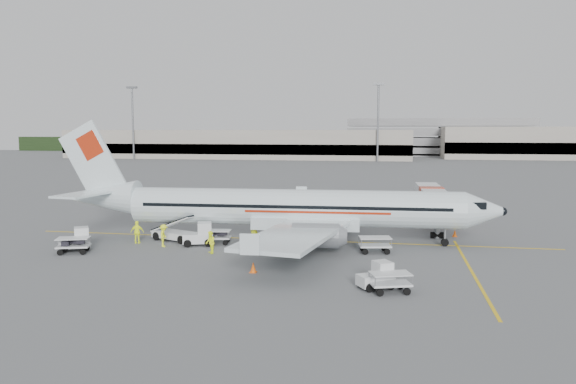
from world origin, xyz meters
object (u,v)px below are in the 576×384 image
(tug_mid, at_px, (198,234))
(tug_aft, at_px, (75,239))
(belt_loader, at_px, (175,224))
(tug_fore, at_px, (376,275))
(jet_bridge, at_px, (431,207))
(aircraft, at_px, (295,183))

(tug_mid, distance_m, tug_aft, 9.30)
(belt_loader, height_order, tug_fore, belt_loader)
(jet_bridge, height_order, belt_loader, jet_bridge)
(tug_mid, bearing_deg, tug_aft, -177.50)
(jet_bridge, xyz_separation_m, tug_fore, (-4.55, -21.45, -1.13))
(aircraft, relative_size, tug_aft, 15.65)
(jet_bridge, bearing_deg, belt_loader, -156.52)
(aircraft, distance_m, tug_mid, 8.77)
(jet_bridge, relative_size, tug_aft, 6.44)
(jet_bridge, relative_size, belt_loader, 2.78)
(aircraft, xyz_separation_m, jet_bridge, (11.40, 9.06, -2.96))
(tug_fore, bearing_deg, jet_bridge, 46.66)
(aircraft, bearing_deg, tug_aft, -162.00)
(belt_loader, relative_size, tug_aft, 2.32)
(jet_bridge, height_order, tug_fore, jet_bridge)
(tug_aft, bearing_deg, tug_mid, -9.91)
(aircraft, distance_m, belt_loader, 10.50)
(aircraft, xyz_separation_m, tug_mid, (-7.38, -2.61, -3.96))
(tug_fore, xyz_separation_m, tug_mid, (-14.24, 9.79, 0.13))
(tug_fore, bearing_deg, tug_aft, 133.08)
(tug_aft, bearing_deg, jet_bridge, -2.72)
(belt_loader, bearing_deg, tug_aft, -118.27)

